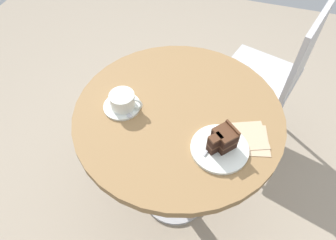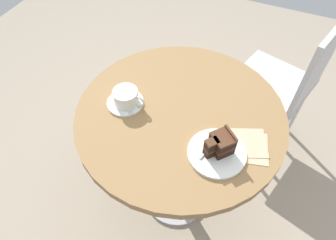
{
  "view_description": "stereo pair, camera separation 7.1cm",
  "coord_description": "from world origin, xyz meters",
  "px_view_note": "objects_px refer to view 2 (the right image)",
  "views": [
    {
      "loc": [
        0.18,
        -0.71,
        1.57
      ],
      "look_at": [
        -0.02,
        -0.08,
        0.75
      ],
      "focal_mm": 32.0,
      "sensor_mm": 36.0,
      "label": 1
    },
    {
      "loc": [
        0.25,
        -0.69,
        1.57
      ],
      "look_at": [
        -0.02,
        -0.08,
        0.75
      ],
      "focal_mm": 32.0,
      "sensor_mm": 36.0,
      "label": 2
    }
  ],
  "objects_px": {
    "cake_plate": "(217,153)",
    "fork": "(217,140)",
    "cake_slice": "(220,144)",
    "teaspoon": "(133,107)",
    "saucer": "(125,103)",
    "coffee_cup": "(126,97)",
    "cafe_chair": "(290,80)",
    "napkin": "(248,145)"
  },
  "relations": [
    {
      "from": "saucer",
      "to": "cake_slice",
      "type": "height_order",
      "value": "cake_slice"
    },
    {
      "from": "coffee_cup",
      "to": "teaspoon",
      "type": "bearing_deg",
      "value": -21.85
    },
    {
      "from": "teaspoon",
      "to": "cake_plate",
      "type": "bearing_deg",
      "value": 62.78
    },
    {
      "from": "cafe_chair",
      "to": "fork",
      "type": "bearing_deg",
      "value": -0.82
    },
    {
      "from": "saucer",
      "to": "coffee_cup",
      "type": "bearing_deg",
      "value": -5.83
    },
    {
      "from": "saucer",
      "to": "cafe_chair",
      "type": "relative_size",
      "value": 0.16
    },
    {
      "from": "fork",
      "to": "coffee_cup",
      "type": "bearing_deg",
      "value": 102.12
    },
    {
      "from": "fork",
      "to": "cafe_chair",
      "type": "bearing_deg",
      "value": -0.02
    },
    {
      "from": "saucer",
      "to": "napkin",
      "type": "bearing_deg",
      "value": -0.11
    },
    {
      "from": "cake_plate",
      "to": "cake_slice",
      "type": "distance_m",
      "value": 0.04
    },
    {
      "from": "coffee_cup",
      "to": "cafe_chair",
      "type": "bearing_deg",
      "value": 47.33
    },
    {
      "from": "teaspoon",
      "to": "fork",
      "type": "xyz_separation_m",
      "value": [
        0.34,
        -0.02,
        0.0
      ]
    },
    {
      "from": "coffee_cup",
      "to": "cafe_chair",
      "type": "height_order",
      "value": "cafe_chair"
    },
    {
      "from": "coffee_cup",
      "to": "cake_slice",
      "type": "relative_size",
      "value": 1.24
    },
    {
      "from": "teaspoon",
      "to": "napkin",
      "type": "relative_size",
      "value": 0.58
    },
    {
      "from": "teaspoon",
      "to": "cake_slice",
      "type": "bearing_deg",
      "value": 64.49
    },
    {
      "from": "napkin",
      "to": "fork",
      "type": "bearing_deg",
      "value": -162.37
    },
    {
      "from": "cake_slice",
      "to": "cafe_chair",
      "type": "relative_size",
      "value": 0.12
    },
    {
      "from": "napkin",
      "to": "cafe_chair",
      "type": "height_order",
      "value": "cafe_chair"
    },
    {
      "from": "teaspoon",
      "to": "cake_plate",
      "type": "distance_m",
      "value": 0.36
    },
    {
      "from": "cake_slice",
      "to": "saucer",
      "type": "bearing_deg",
      "value": 170.24
    },
    {
      "from": "cake_plate",
      "to": "cafe_chair",
      "type": "height_order",
      "value": "cafe_chair"
    },
    {
      "from": "coffee_cup",
      "to": "napkin",
      "type": "relative_size",
      "value": 0.72
    },
    {
      "from": "teaspoon",
      "to": "cafe_chair",
      "type": "xyz_separation_m",
      "value": [
        0.54,
        0.63,
        -0.2
      ]
    },
    {
      "from": "teaspoon",
      "to": "cake_slice",
      "type": "xyz_separation_m",
      "value": [
        0.36,
        -0.06,
        0.04
      ]
    },
    {
      "from": "saucer",
      "to": "cafe_chair",
      "type": "xyz_separation_m",
      "value": [
        0.58,
        0.62,
        -0.2
      ]
    },
    {
      "from": "cake_plate",
      "to": "napkin",
      "type": "bearing_deg",
      "value": 40.84
    },
    {
      "from": "teaspoon",
      "to": "fork",
      "type": "height_order",
      "value": "fork"
    },
    {
      "from": "cake_slice",
      "to": "fork",
      "type": "bearing_deg",
      "value": 118.08
    },
    {
      "from": "cake_plate",
      "to": "fork",
      "type": "height_order",
      "value": "fork"
    },
    {
      "from": "napkin",
      "to": "coffee_cup",
      "type": "bearing_deg",
      "value": 179.99
    },
    {
      "from": "teaspoon",
      "to": "cafe_chair",
      "type": "height_order",
      "value": "cafe_chair"
    },
    {
      "from": "fork",
      "to": "teaspoon",
      "type": "bearing_deg",
      "value": 103.71
    },
    {
      "from": "cake_slice",
      "to": "napkin",
      "type": "xyz_separation_m",
      "value": [
        0.09,
        0.07,
        -0.05
      ]
    },
    {
      "from": "cafe_chair",
      "to": "coffee_cup",
      "type": "bearing_deg",
      "value": -26.25
    },
    {
      "from": "cake_plate",
      "to": "coffee_cup",
      "type": "bearing_deg",
      "value": 168.58
    },
    {
      "from": "saucer",
      "to": "cake_slice",
      "type": "bearing_deg",
      "value": -9.76
    },
    {
      "from": "cake_slice",
      "to": "cake_plate",
      "type": "bearing_deg",
      "value": -111.25
    },
    {
      "from": "cake_plate",
      "to": "cafe_chair",
      "type": "distance_m",
      "value": 0.75
    },
    {
      "from": "teaspoon",
      "to": "fork",
      "type": "bearing_deg",
      "value": 69.73
    },
    {
      "from": "saucer",
      "to": "cake_plate",
      "type": "bearing_deg",
      "value": -11.3
    },
    {
      "from": "coffee_cup",
      "to": "teaspoon",
      "type": "xyz_separation_m",
      "value": [
        0.03,
        -0.01,
        -0.03
      ]
    }
  ]
}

